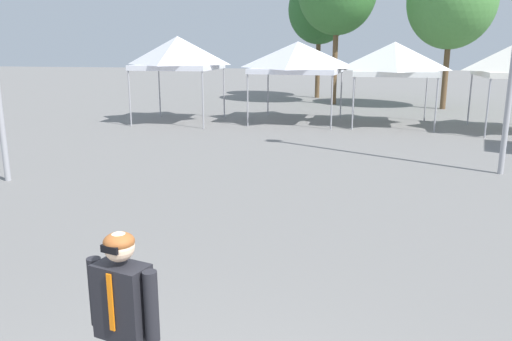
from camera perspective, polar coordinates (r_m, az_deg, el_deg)
The scene contains 6 objects.
canopy_tent_left_of_center at distance 21.60m, azimuth -8.77°, elevation 12.93°, with size 3.22×3.22×3.52m.
canopy_tent_behind_center at distance 21.45m, azimuth 4.70°, elevation 12.57°, with size 3.73×3.73×3.31m.
canopy_tent_behind_left at distance 21.21m, azimuth 15.26°, elevation 12.03°, with size 3.17×3.17×3.29m.
person_foreground at distance 4.23m, azimuth -14.56°, elevation -16.23°, with size 0.63×0.34×1.78m.
tree_behind_tents_left at distance 32.12m, azimuth 7.14°, elevation 17.50°, with size 3.72×3.72×7.32m.
tree_behind_tents_right at distance 27.73m, azimuth 21.14°, elevation 17.41°, with size 4.28×4.28×7.66m.
Camera 1 is at (1.22, -2.68, 3.12)m, focal length 35.62 mm.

